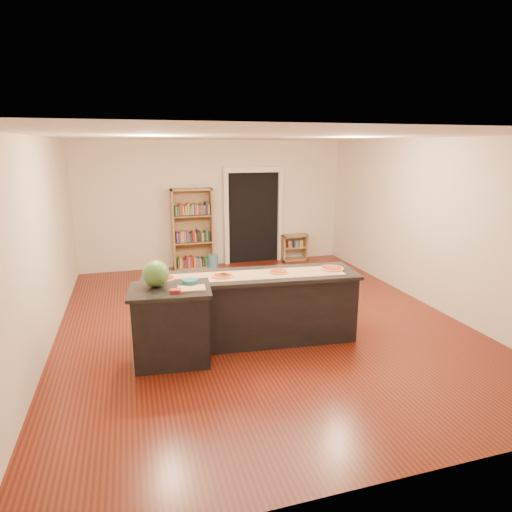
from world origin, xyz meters
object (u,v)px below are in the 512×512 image
object	(u,v)px
kitchen_island	(251,308)
bookshelf	(193,229)
side_counter	(172,325)
watermelon	(156,274)
low_shelf	(294,247)
waste_bin	(213,261)

from	to	relation	value
kitchen_island	bookshelf	xyz separation A→B (m)	(-0.24, 3.93, 0.40)
kitchen_island	side_counter	bearing A→B (deg)	-159.24
side_counter	watermelon	distance (m)	0.68
kitchen_island	side_counter	distance (m)	1.16
side_counter	bookshelf	size ratio (longest dim) A/B	0.55
low_shelf	waste_bin	world-z (taller)	low_shelf
waste_bin	low_shelf	bearing A→B (deg)	5.08
low_shelf	watermelon	world-z (taller)	watermelon
kitchen_island	low_shelf	bearing A→B (deg)	66.52
watermelon	kitchen_island	bearing A→B (deg)	8.12
side_counter	watermelon	size ratio (longest dim) A/B	2.99
bookshelf	kitchen_island	bearing A→B (deg)	-86.56
watermelon	bookshelf	bearing A→B (deg)	75.82
kitchen_island	low_shelf	world-z (taller)	kitchen_island
kitchen_island	waste_bin	xyz separation A→B (m)	(0.18, 3.77, -0.33)
bookshelf	side_counter	bearing A→B (deg)	-101.83
side_counter	waste_bin	distance (m)	4.29
low_shelf	waste_bin	bearing A→B (deg)	-174.92
kitchen_island	bookshelf	distance (m)	3.95
side_counter	low_shelf	bearing A→B (deg)	58.13
kitchen_island	bookshelf	size ratio (longest dim) A/B	1.65
side_counter	bookshelf	distance (m)	4.34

